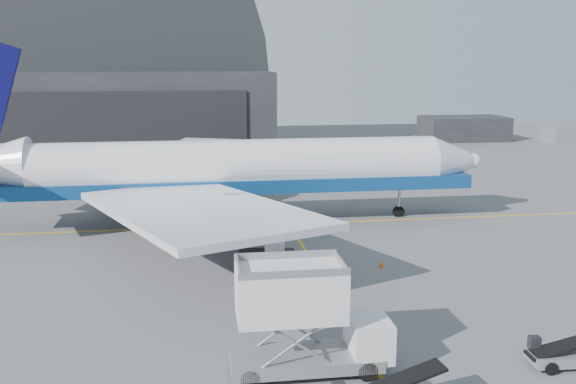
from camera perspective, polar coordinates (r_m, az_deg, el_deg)
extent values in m
plane|color=#565659|center=(35.91, 4.96, -10.86)|extent=(200.00, 200.00, 0.00)
cube|color=gold|center=(54.57, 0.14, -2.84)|extent=(80.00, 0.25, 0.02)
cube|color=gold|center=(34.12, 5.74, -12.12)|extent=(0.25, 40.00, 0.02)
cube|color=black|center=(98.54, -16.74, 6.78)|extent=(50.00, 28.00, 12.00)
cube|color=black|center=(84.77, -18.04, 5.27)|extent=(42.00, 0.40, 9.50)
cube|color=black|center=(114.67, 15.29, 4.48)|extent=(14.00, 8.00, 4.00)
cube|color=gray|center=(119.08, 23.60, 4.17)|extent=(8.00, 6.00, 2.80)
cylinder|color=white|center=(54.23, -4.34, 2.30)|extent=(33.83, 4.51, 4.51)
cone|color=white|center=(58.67, 14.51, 2.68)|extent=(4.14, 4.51, 4.51)
sphere|color=white|center=(59.42, 16.18, 2.70)|extent=(1.32, 1.32, 1.32)
cube|color=black|center=(58.16, 13.51, 3.22)|extent=(2.44, 2.07, 0.66)
cube|color=navy|center=(54.49, -4.32, 0.79)|extent=(39.47, 4.56, 1.13)
cube|color=white|center=(43.22, -8.22, -1.51)|extent=(17.33, 23.04, 1.37)
cube|color=white|center=(65.39, -8.33, 3.01)|extent=(17.33, 23.04, 1.37)
cylinder|color=gray|center=(47.31, -4.77, -2.14)|extent=(4.89, 2.54, 2.54)
cylinder|color=gray|center=(61.99, -5.67, 1.19)|extent=(4.89, 2.54, 2.54)
cylinder|color=#A5A5AA|center=(57.63, 9.84, -0.89)|extent=(0.26, 0.26, 2.63)
cylinder|color=black|center=(57.83, 9.81, -1.75)|extent=(1.03, 0.33, 1.03)
cylinder|color=black|center=(52.11, -6.09, -3.04)|extent=(1.22, 0.42, 1.22)
cylinder|color=black|center=(57.94, -6.34, -1.53)|extent=(1.22, 0.42, 1.22)
cube|color=gray|center=(29.68, 1.52, -14.61)|extent=(6.73, 2.73, 0.56)
cube|color=silver|center=(29.87, 7.18, -12.62)|extent=(1.81, 2.58, 1.79)
cube|color=black|center=(29.98, 8.77, -11.99)|extent=(0.10, 2.13, 1.01)
cube|color=silver|center=(28.31, 0.20, -8.91)|extent=(4.72, 2.83, 2.24)
cylinder|color=black|center=(29.24, 7.08, -15.50)|extent=(0.90, 0.34, 0.89)
cylinder|color=black|center=(31.27, 5.94, -13.57)|extent=(0.90, 0.34, 0.89)
cylinder|color=black|center=(28.44, -3.40, -16.26)|extent=(0.90, 0.34, 0.89)
cylinder|color=black|center=(30.53, -3.78, -14.19)|extent=(0.90, 0.34, 0.89)
cube|color=black|center=(43.71, -1.92, -5.90)|extent=(4.03, 2.59, 0.85)
cube|color=silver|center=(43.47, -1.18, -4.96)|extent=(1.55, 1.87, 0.85)
cylinder|color=black|center=(42.84, -0.17, -6.47)|extent=(0.89, 0.45, 0.85)
cylinder|color=black|center=(44.63, -0.18, -5.71)|extent=(0.89, 0.45, 0.85)
cylinder|color=black|center=(42.91, -3.73, -6.46)|extent=(0.89, 0.45, 0.85)
cylinder|color=black|center=(44.70, -3.59, -5.70)|extent=(0.89, 0.45, 0.85)
cube|color=black|center=(32.44, 21.05, -12.38)|extent=(0.52, 0.43, 0.60)
cylinder|color=black|center=(31.79, 22.33, -14.29)|extent=(0.62, 0.28, 0.60)
cylinder|color=black|center=(32.91, 21.16, -13.28)|extent=(0.62, 0.28, 0.60)
cube|color=#E95207|center=(43.92, 8.30, -6.63)|extent=(0.33, 0.33, 0.03)
cone|color=#E95207|center=(43.85, 8.31, -6.35)|extent=(0.33, 0.33, 0.48)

